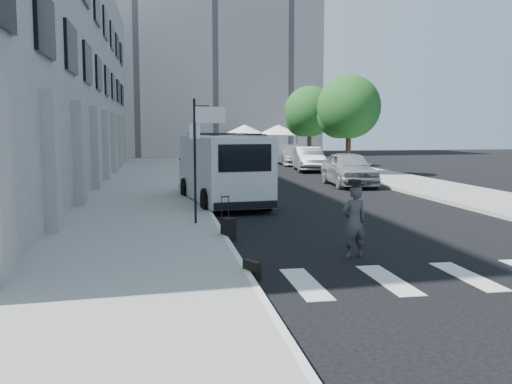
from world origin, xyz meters
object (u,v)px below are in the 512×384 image
object	(u,v)px
briefcase	(252,270)
parked_car_b	(309,159)
suitcase	(228,229)
parked_car_a	(349,169)
cargo_van	(222,169)
parked_car_c	(293,155)
businessman	(354,222)

from	to	relation	value
briefcase	parked_car_b	distance (m)	27.74
briefcase	suitcase	bearing A→B (deg)	63.72
parked_car_a	parked_car_b	size ratio (longest dim) A/B	1.02
briefcase	parked_car_b	bearing A→B (deg)	46.65
cargo_van	parked_car_c	size ratio (longest dim) A/B	1.27
suitcase	parked_car_b	world-z (taller)	parked_car_b
cargo_van	parked_car_c	distance (m)	23.62
parked_car_c	parked_car_b	bearing A→B (deg)	-92.61
parked_car_b	suitcase	bearing A→B (deg)	-102.52
suitcase	parked_car_a	xyz separation A→B (m)	(7.56, 12.90, 0.56)
businessman	cargo_van	world-z (taller)	cargo_van
businessman	parked_car_b	xyz separation A→B (m)	(5.66, 25.15, 0.01)
parked_car_b	parked_car_c	xyz separation A→B (m)	(0.46, 6.64, -0.02)
businessman	suitcase	distance (m)	3.47
parked_car_b	parked_car_a	bearing A→B (deg)	-86.20
briefcase	parked_car_c	bearing A→B (deg)	49.17
briefcase	cargo_van	distance (m)	11.00
cargo_van	parked_car_c	xyz separation A→B (m)	(7.97, 22.23, -0.51)
briefcase	parked_car_b	world-z (taller)	parked_car_b
businessman	parked_car_a	size ratio (longest dim) A/B	0.32
suitcase	parked_car_c	xyz separation A→B (m)	(8.60, 29.42, 0.50)
businessman	cargo_van	bearing A→B (deg)	-90.06
parked_car_a	parked_car_c	size ratio (longest dim) A/B	0.91
briefcase	cargo_van	bearing A→B (deg)	60.44
cargo_van	parked_car_b	size ratio (longest dim) A/B	1.41
suitcase	cargo_van	bearing A→B (deg)	65.43
parked_car_a	businessman	bearing A→B (deg)	-104.69
businessman	briefcase	bearing A→B (deg)	17.71
suitcase	cargo_van	world-z (taller)	cargo_van
suitcase	parked_car_a	bearing A→B (deg)	40.02
briefcase	parked_car_c	distance (m)	34.25
parked_car_a	parked_car_c	distance (m)	16.55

